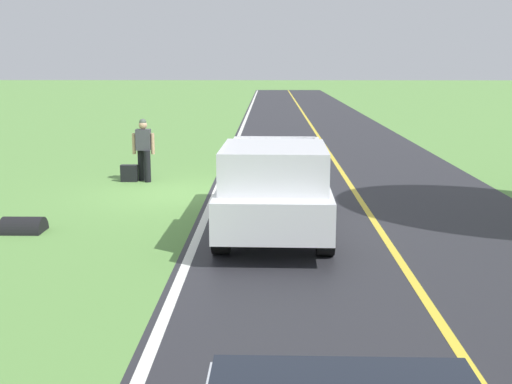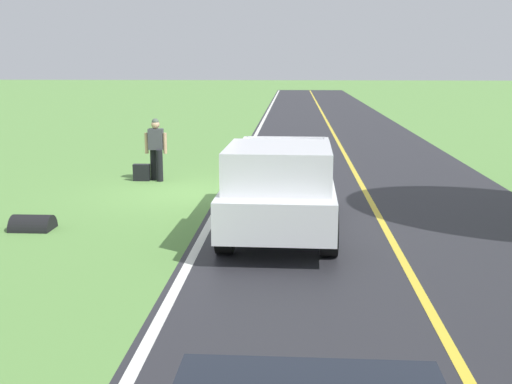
# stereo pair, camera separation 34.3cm
# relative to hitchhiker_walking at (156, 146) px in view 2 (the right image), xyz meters

# --- Properties ---
(ground_plane) EXTENTS (200.00, 200.00, 0.00)m
(ground_plane) POSITION_rel_hitchhiker_walking_xyz_m (-1.18, 1.63, -0.98)
(ground_plane) COLOR #609347
(road_surface) EXTENTS (7.51, 120.00, 0.00)m
(road_surface) POSITION_rel_hitchhiker_walking_xyz_m (-5.69, 1.63, -0.98)
(road_surface) COLOR #28282D
(road_surface) RESTS_ON ground
(lane_edge_line) EXTENTS (0.16, 117.60, 0.00)m
(lane_edge_line) POSITION_rel_hitchhiker_walking_xyz_m (-2.12, 1.63, -0.98)
(lane_edge_line) COLOR silver
(lane_edge_line) RESTS_ON ground
(lane_centre_line) EXTENTS (0.14, 117.60, 0.00)m
(lane_centre_line) POSITION_rel_hitchhiker_walking_xyz_m (-5.69, 1.63, -0.98)
(lane_centre_line) COLOR gold
(lane_centre_line) RESTS_ON ground
(hitchhiker_walking) EXTENTS (0.62, 0.51, 1.75)m
(hitchhiker_walking) POSITION_rel_hitchhiker_walking_xyz_m (0.00, 0.00, 0.00)
(hitchhiker_walking) COLOR black
(hitchhiker_walking) RESTS_ON ground
(suitcase_carried) EXTENTS (0.46, 0.21, 0.47)m
(suitcase_carried) POSITION_rel_hitchhiker_walking_xyz_m (0.42, 0.09, -0.75)
(suitcase_carried) COLOR black
(suitcase_carried) RESTS_ON ground
(pickup_truck_passing) EXTENTS (2.19, 5.44, 1.82)m
(pickup_truck_passing) POSITION_rel_hitchhiker_walking_xyz_m (-3.59, 5.42, -0.01)
(pickup_truck_passing) COLOR silver
(pickup_truck_passing) RESTS_ON ground
(drainage_culvert) EXTENTS (0.80, 0.60, 0.60)m
(drainage_culvert) POSITION_rel_hitchhiker_walking_xyz_m (1.35, 5.47, -0.98)
(drainage_culvert) COLOR black
(drainage_culvert) RESTS_ON ground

